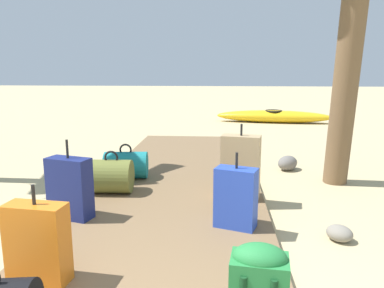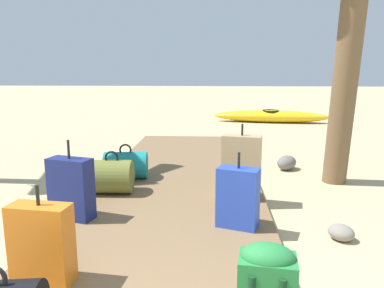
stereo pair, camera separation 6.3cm
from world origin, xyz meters
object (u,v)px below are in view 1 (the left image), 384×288
object	(u,v)px
suitcase_orange	(38,243)
duffel_bag_teal	(126,165)
kayak	(273,116)
suitcase_navy	(70,188)
suitcase_tan	(240,167)
suitcase_blue	(236,198)
duffel_bag_olive	(112,176)

from	to	relation	value
suitcase_orange	duffel_bag_teal	distance (m)	2.50
suitcase_orange	kayak	distance (m)	9.02
suitcase_navy	kayak	world-z (taller)	suitcase_navy
suitcase_tan	suitcase_navy	xyz separation A→B (m)	(-1.67, -0.68, -0.06)
suitcase_orange	suitcase_blue	xyz separation A→B (m)	(1.37, 1.02, 0.00)
suitcase_navy	duffel_bag_olive	bearing A→B (deg)	76.57
suitcase_navy	kayak	distance (m)	8.04
duffel_bag_teal	suitcase_tan	bearing A→B (deg)	-25.50
suitcase_orange	suitcase_navy	bearing A→B (deg)	101.40
suitcase_tan	duffel_bag_teal	bearing A→B (deg)	154.50
kayak	duffel_bag_olive	bearing A→B (deg)	-112.57
suitcase_orange	kayak	size ratio (longest dim) A/B	0.21
suitcase_orange	suitcase_tan	bearing A→B (deg)	51.15
suitcase_blue	suitcase_tan	bearing A→B (deg)	84.14
duffel_bag_olive	duffel_bag_teal	distance (m)	0.60
suitcase_orange	kayak	bearing A→B (deg)	72.30
suitcase_tan	duffel_bag_teal	world-z (taller)	suitcase_tan
suitcase_orange	suitcase_navy	size ratio (longest dim) A/B	0.89
suitcase_blue	kayak	distance (m)	7.70
suitcase_blue	duffel_bag_olive	bearing A→B (deg)	147.82
duffel_bag_teal	kayak	distance (m)	6.69
kayak	suitcase_blue	bearing A→B (deg)	-100.28
kayak	suitcase_orange	bearing A→B (deg)	-107.70
suitcase_navy	duffel_bag_teal	xyz separation A→B (m)	(0.21, 1.38, -0.12)
suitcase_blue	kayak	xyz separation A→B (m)	(1.37, 7.58, -0.18)
suitcase_navy	duffel_bag_teal	distance (m)	1.40
suitcase_orange	suitcase_tan	distance (m)	2.31
suitcase_tan	suitcase_navy	size ratio (longest dim) A/B	1.09
duffel_bag_teal	kayak	size ratio (longest dim) A/B	0.18
suitcase_navy	duffel_bag_teal	size ratio (longest dim) A/B	1.32
duffel_bag_olive	duffel_bag_teal	xyz separation A→B (m)	(0.02, 0.60, -0.02)
suitcase_tan	suitcase_blue	size ratio (longest dim) A/B	1.20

